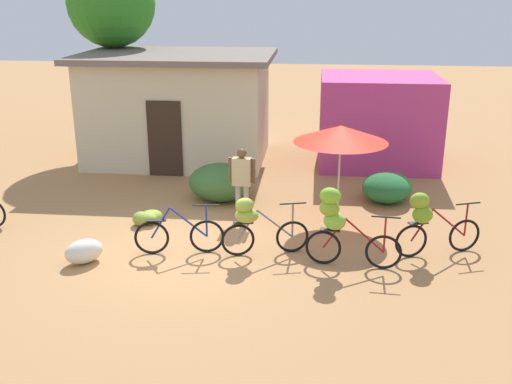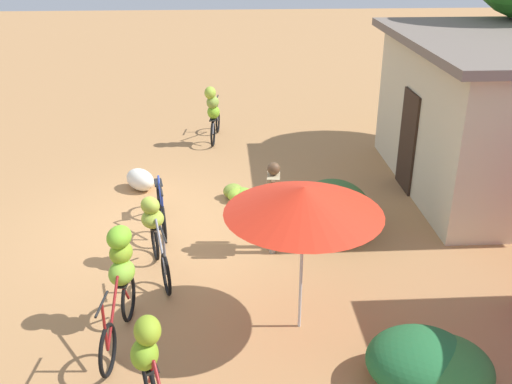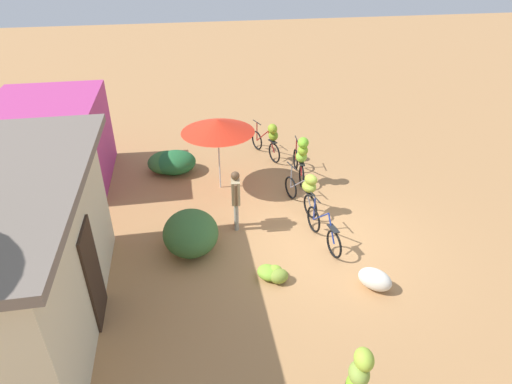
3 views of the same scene
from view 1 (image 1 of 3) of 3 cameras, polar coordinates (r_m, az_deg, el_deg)
ground_plane at (r=11.36m, az=-6.98°, el=-5.93°), size 60.00×60.00×0.00m
building_low at (r=17.40m, az=-7.35°, el=8.09°), size 5.37×3.96×3.02m
shop_pink at (r=17.19m, az=11.49°, el=6.71°), size 3.20×2.80×2.46m
tree_behind_building at (r=18.99m, az=-13.62°, el=16.91°), size 2.60×2.60×5.62m
hedge_bush_front_left at (r=13.99m, az=-3.37°, el=0.94°), size 1.50×1.25×0.88m
hedge_bush_front_right at (r=14.25m, az=12.24°, el=0.40°), size 1.09×1.25×0.66m
hedge_bush_mid at (r=14.50m, az=12.55°, el=0.58°), size 1.08×1.15×0.60m
market_umbrella at (r=12.54m, az=8.07°, el=5.50°), size 1.97×1.97×2.05m
bicycle_near_pile at (r=11.29m, az=-7.29°, el=-4.13°), size 1.66×0.33×0.96m
bicycle_center_loaded at (r=11.00m, az=-0.22°, el=-2.84°), size 1.61×0.58×1.14m
bicycle_by_shop at (r=10.63m, az=7.86°, el=-2.80°), size 1.70×0.43×1.46m
bicycle_rightmost at (r=11.40m, az=16.08°, el=-2.58°), size 1.66×0.65×1.25m
banana_pile_on_ground at (r=12.87m, az=-10.30°, el=-2.40°), size 0.71×0.75×0.29m
produce_sack at (r=11.31m, az=-16.07°, el=-5.45°), size 0.81×0.80×0.44m
person_vendor at (r=12.69m, az=-1.35°, el=1.49°), size 0.58×0.24×1.56m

